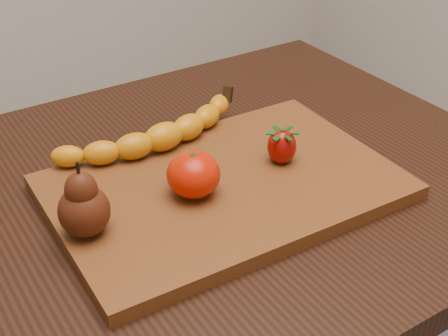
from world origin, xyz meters
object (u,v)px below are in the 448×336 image
table (175,246)px  cutting_board (224,187)px  mandarin (194,175)px  pear (82,199)px

table → cutting_board: (0.06, -0.04, 0.11)m
mandarin → cutting_board: bearing=5.1°
table → pear: bearing=-161.0°
table → mandarin: mandarin is taller
table → pear: size_ratio=10.53×
mandarin → table: bearing=99.0°
table → pear: 0.22m
pear → mandarin: pear is taller
table → mandarin: 0.15m
cutting_board → pear: 0.20m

